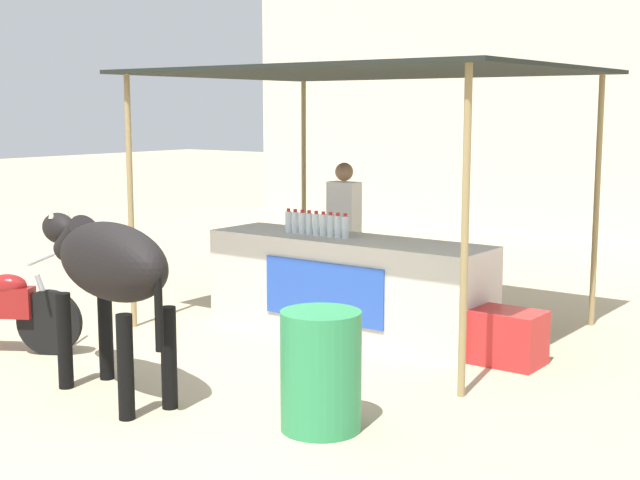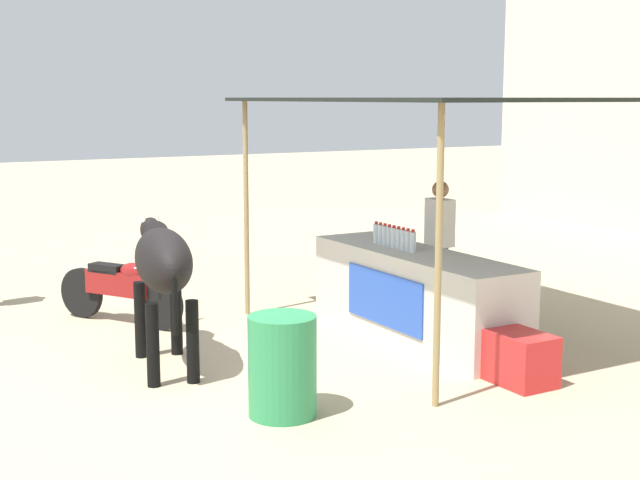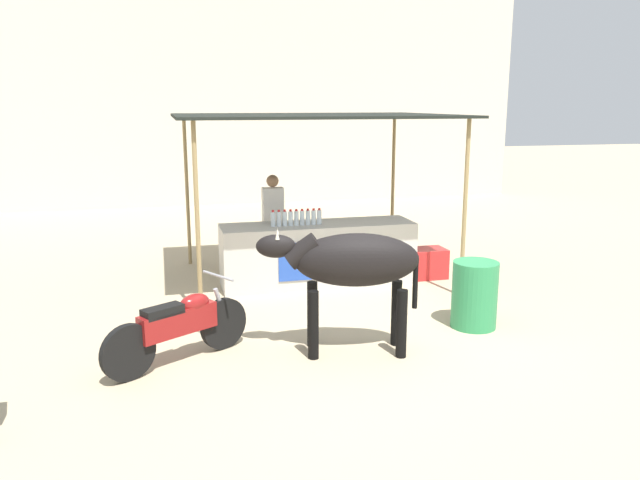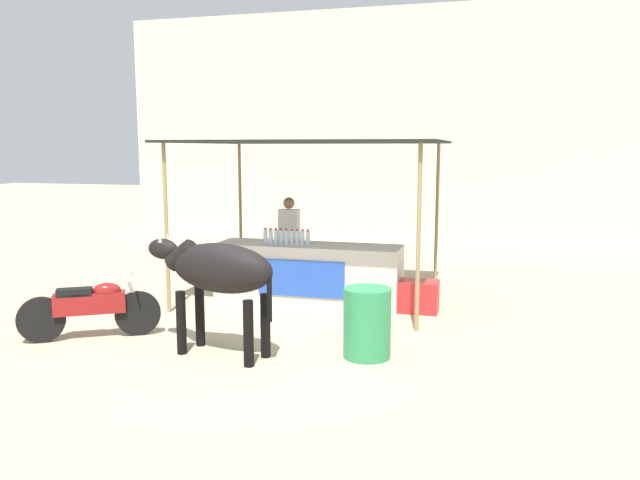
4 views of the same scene
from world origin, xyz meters
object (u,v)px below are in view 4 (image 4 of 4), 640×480
stall_counter (308,274)px  water_barrel (367,323)px  cooler_box (419,296)px  motorcycle_parked (92,307)px  cow (218,271)px  vendor_behind_counter (289,243)px

stall_counter → water_barrel: bearing=-58.8°
water_barrel → cooler_box: bearing=81.0°
stall_counter → cooler_box: size_ratio=5.00×
stall_counter → motorcycle_parked: size_ratio=1.90×
stall_counter → cow: size_ratio=1.62×
stall_counter → motorcycle_parked: 3.41m
motorcycle_parked → cooler_box: bearing=32.1°
vendor_behind_counter → cooler_box: bearing=-19.8°
stall_counter → cow: 2.83m
stall_counter → cow: bearing=-96.6°
vendor_behind_counter → motorcycle_parked: bearing=-115.9°
cooler_box → cow: bearing=-128.5°
stall_counter → cooler_box: (1.80, -0.10, -0.24)m
cow → cooler_box: bearing=51.5°
vendor_behind_counter → cooler_box: (2.37, -0.85, -0.61)m
motorcycle_parked → water_barrel: bearing=3.7°
cow → motorcycle_parked: (-1.88, 0.15, -0.61)m
stall_counter → water_barrel: size_ratio=3.54×
water_barrel → motorcycle_parked: motorcycle_parked is taller
vendor_behind_counter → cow: size_ratio=0.89×
vendor_behind_counter → cow: bearing=-85.9°
cow → stall_counter: bearing=83.4°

